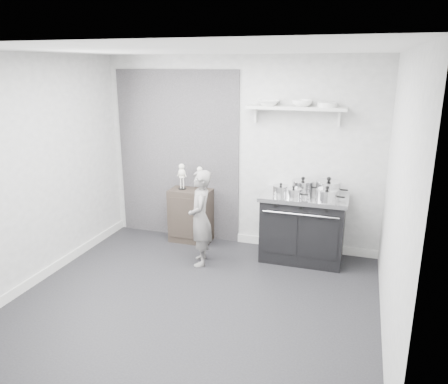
# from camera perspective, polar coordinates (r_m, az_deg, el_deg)

# --- Properties ---
(ground) EXTENTS (4.00, 4.00, 0.00)m
(ground) POSITION_cam_1_polar(r_m,az_deg,el_deg) (5.11, -3.80, -13.82)
(ground) COLOR black
(ground) RESTS_ON ground
(room_shell) EXTENTS (4.02, 3.62, 2.71)m
(room_shell) POSITION_cam_1_polar(r_m,az_deg,el_deg) (4.69, -4.52, 4.90)
(room_shell) COLOR #9F9F9D
(room_shell) RESTS_ON ground
(wall_shelf) EXTENTS (1.30, 0.26, 0.24)m
(wall_shelf) POSITION_cam_1_polar(r_m,az_deg,el_deg) (5.87, 9.40, 10.68)
(wall_shelf) COLOR silver
(wall_shelf) RESTS_ON room_shell
(stove) EXTENTS (1.13, 0.71, 0.91)m
(stove) POSITION_cam_1_polar(r_m,az_deg,el_deg) (6.00, 10.27, -4.51)
(stove) COLOR black
(stove) RESTS_ON ground
(side_cabinet) EXTENTS (0.61, 0.36, 0.80)m
(side_cabinet) POSITION_cam_1_polar(r_m,az_deg,el_deg) (6.54, -4.33, -3.06)
(side_cabinet) COLOR black
(side_cabinet) RESTS_ON ground
(child) EXTENTS (0.44, 0.54, 1.28)m
(child) POSITION_cam_1_polar(r_m,az_deg,el_deg) (5.70, -3.11, -3.43)
(child) COLOR slate
(child) RESTS_ON ground
(pot_front_left) EXTENTS (0.30, 0.21, 0.17)m
(pot_front_left) POSITION_cam_1_polar(r_m,az_deg,el_deg) (5.78, 7.43, 0.23)
(pot_front_left) COLOR silver
(pot_front_left) RESTS_ON stove
(pot_back_left) EXTENTS (0.38, 0.30, 0.21)m
(pot_back_left) POSITION_cam_1_polar(r_m,az_deg,el_deg) (5.96, 10.25, 0.77)
(pot_back_left) COLOR silver
(pot_back_left) RESTS_ON stove
(pot_back_right) EXTENTS (0.41, 0.33, 0.25)m
(pot_back_right) POSITION_cam_1_polar(r_m,az_deg,el_deg) (5.88, 13.47, 0.50)
(pot_back_right) COLOR silver
(pot_back_right) RESTS_ON stove
(pot_front_right) EXTENTS (0.36, 0.27, 0.20)m
(pot_front_right) POSITION_cam_1_polar(r_m,az_deg,el_deg) (5.63, 13.27, -0.41)
(pot_front_right) COLOR silver
(pot_front_right) RESTS_ON stove
(pot_front_center) EXTENTS (0.30, 0.21, 0.16)m
(pot_front_center) POSITION_cam_1_polar(r_m,az_deg,el_deg) (5.69, 9.06, -0.12)
(pot_front_center) COLOR silver
(pot_front_center) RESTS_ON stove
(skeleton_full) EXTENTS (0.12, 0.08, 0.44)m
(skeleton_full) POSITION_cam_1_polar(r_m,az_deg,el_deg) (6.41, -5.53, 2.29)
(skeleton_full) COLOR silver
(skeleton_full) RESTS_ON side_cabinet
(skeleton_torso) EXTENTS (0.12, 0.07, 0.41)m
(skeleton_torso) POSITION_cam_1_polar(r_m,az_deg,el_deg) (6.31, -3.18, 1.98)
(skeleton_torso) COLOR silver
(skeleton_torso) RESTS_ON side_cabinet
(bowl_large) EXTENTS (0.29, 0.29, 0.07)m
(bowl_large) POSITION_cam_1_polar(r_m,az_deg,el_deg) (5.92, 5.87, 11.51)
(bowl_large) COLOR white
(bowl_large) RESTS_ON wall_shelf
(bowl_small) EXTENTS (0.27, 0.27, 0.08)m
(bowl_small) POSITION_cam_1_polar(r_m,az_deg,el_deg) (5.84, 10.12, 11.34)
(bowl_small) COLOR white
(bowl_small) RESTS_ON wall_shelf
(plate_stack) EXTENTS (0.25, 0.25, 0.06)m
(plate_stack) POSITION_cam_1_polar(r_m,az_deg,el_deg) (5.81, 13.32, 11.02)
(plate_stack) COLOR silver
(plate_stack) RESTS_ON wall_shelf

